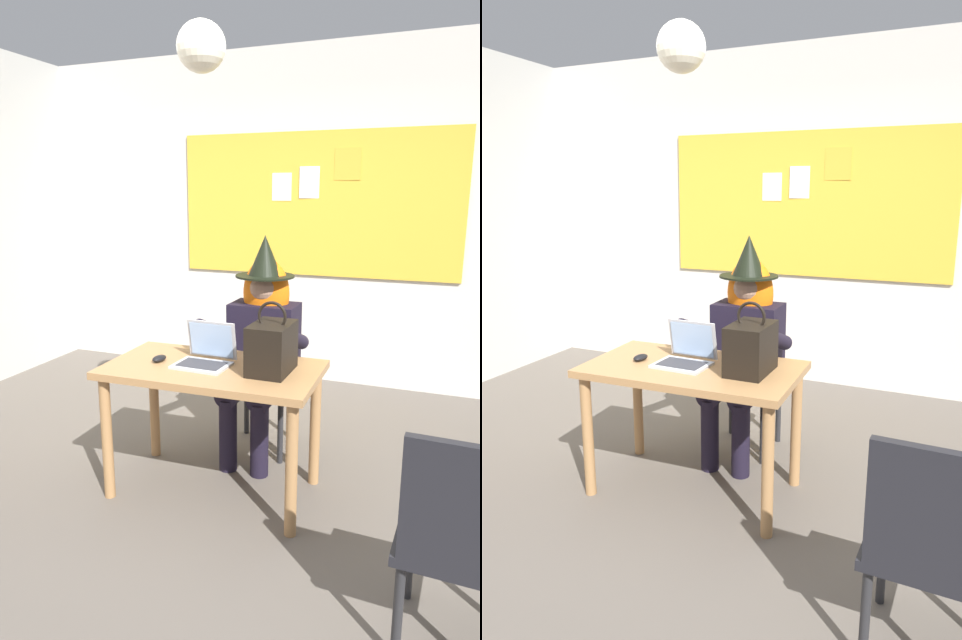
% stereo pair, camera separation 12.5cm
% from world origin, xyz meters
% --- Properties ---
extents(ground_plane, '(24.00, 24.00, 0.00)m').
position_xyz_m(ground_plane, '(0.00, 0.00, 0.00)').
color(ground_plane, '#5B544C').
extents(wall_back_bulletin, '(5.25, 2.29, 2.83)m').
position_xyz_m(wall_back_bulletin, '(-0.00, 2.17, 1.43)').
color(wall_back_bulletin, silver).
rests_on(wall_back_bulletin, ground).
extents(desk_main, '(1.17, 0.69, 0.74)m').
position_xyz_m(desk_main, '(-0.03, 0.07, 0.63)').
color(desk_main, '#A37547').
rests_on(desk_main, ground).
extents(chair_at_desk, '(0.43, 0.43, 0.90)m').
position_xyz_m(chair_at_desk, '(0.04, 0.75, 0.51)').
color(chair_at_desk, '#4C1E19').
rests_on(chair_at_desk, ground).
extents(person_costumed, '(0.60, 0.65, 1.40)m').
position_xyz_m(person_costumed, '(0.05, 0.63, 0.78)').
color(person_costumed, black).
rests_on(person_costumed, ground).
extents(laptop, '(0.30, 0.27, 0.23)m').
position_xyz_m(laptop, '(-0.08, 0.09, 0.79)').
color(laptop, '#B7B7BC').
rests_on(laptop, desk_main).
extents(computer_mouse, '(0.07, 0.11, 0.03)m').
position_xyz_m(computer_mouse, '(-0.35, 0.04, 0.76)').
color(computer_mouse, black).
rests_on(computer_mouse, desk_main).
extents(handbag, '(0.20, 0.30, 0.38)m').
position_xyz_m(handbag, '(0.29, 0.09, 0.87)').
color(handbag, black).
rests_on(handbag, desk_main).
extents(chair_extra_corner, '(0.44, 0.44, 0.89)m').
position_xyz_m(chair_extra_corner, '(1.23, -0.67, 0.50)').
color(chair_extra_corner, black).
rests_on(chair_extra_corner, ground).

